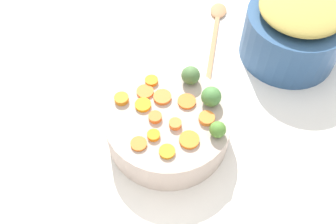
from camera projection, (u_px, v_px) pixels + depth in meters
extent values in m
cube|color=white|center=(156.00, 135.00, 0.86)|extent=(2.40, 2.40, 0.02)
cylinder|color=#B8A599|center=(168.00, 126.00, 0.82)|extent=(0.27, 0.27, 0.08)
cylinder|color=#2C4F7C|center=(292.00, 35.00, 0.94)|extent=(0.24, 0.24, 0.13)
ellipsoid|color=#AF9A48|center=(302.00, 8.00, 0.87)|extent=(0.20, 0.20, 0.04)
cylinder|color=orange|center=(121.00, 99.00, 0.80)|extent=(0.04, 0.04, 0.01)
cylinder|color=orange|center=(162.00, 97.00, 0.80)|extent=(0.05, 0.05, 0.01)
cylinder|color=orange|center=(143.00, 105.00, 0.79)|extent=(0.04, 0.04, 0.01)
cylinder|color=orange|center=(187.00, 101.00, 0.80)|extent=(0.04, 0.04, 0.01)
cylinder|color=orange|center=(151.00, 81.00, 0.83)|extent=(0.04, 0.04, 0.01)
cylinder|color=orange|center=(175.00, 124.00, 0.76)|extent=(0.04, 0.04, 0.01)
cylinder|color=orange|center=(189.00, 140.00, 0.74)|extent=(0.06, 0.06, 0.01)
cylinder|color=orange|center=(167.00, 152.00, 0.73)|extent=(0.04, 0.04, 0.01)
cylinder|color=orange|center=(156.00, 117.00, 0.77)|extent=(0.03, 0.03, 0.01)
cylinder|color=orange|center=(139.00, 144.00, 0.74)|extent=(0.03, 0.03, 0.01)
cylinder|color=orange|center=(207.00, 118.00, 0.77)|extent=(0.03, 0.03, 0.01)
cylinder|color=orange|center=(154.00, 135.00, 0.75)|extent=(0.03, 0.03, 0.01)
cylinder|color=orange|center=(145.00, 92.00, 0.81)|extent=(0.04, 0.04, 0.01)
sphere|color=#487E3E|center=(211.00, 97.00, 0.78)|extent=(0.04, 0.04, 0.04)
sphere|color=#4E8230|center=(218.00, 130.00, 0.74)|extent=(0.03, 0.03, 0.03)
sphere|color=#4B713D|center=(191.00, 75.00, 0.82)|extent=(0.04, 0.04, 0.04)
cube|color=#B47B50|center=(213.00, 48.00, 1.00)|extent=(0.08, 0.25, 0.01)
ellipsoid|color=#B47B50|center=(219.00, 11.00, 1.08)|extent=(0.06, 0.07, 0.01)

